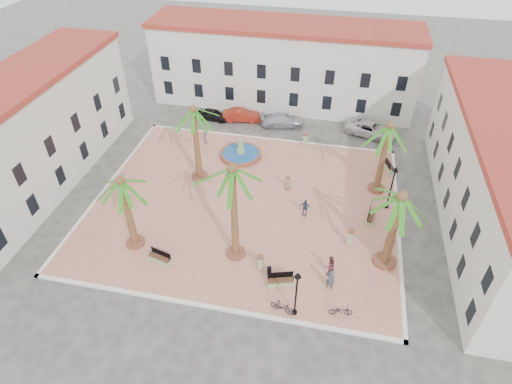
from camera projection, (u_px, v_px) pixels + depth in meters
ground at (245, 205)px, 37.49m from camera, size 120.00×120.00×0.00m
plaza at (245, 204)px, 37.45m from camera, size 26.00×22.00×0.15m
kerb_n at (268, 139)px, 45.83m from camera, size 26.30×0.30×0.16m
kerb_s at (208, 307)px, 29.06m from camera, size 26.30×0.30×0.16m
kerb_e at (398, 225)px, 35.35m from camera, size 0.30×22.30×0.16m
kerb_w at (108, 185)px, 39.54m from camera, size 0.30×22.30×0.16m
building_north at (283, 65)px, 49.74m from camera, size 30.40×7.40×9.50m
building_east at (502, 179)px, 32.96m from camera, size 7.40×26.40×9.00m
building_west at (33, 132)px, 37.41m from camera, size 6.40×24.40×10.00m
fountain at (241, 154)px, 42.98m from camera, size 4.14×4.14×2.14m
palm_nw at (194, 117)px, 36.48m from camera, size 4.86×4.86×7.47m
palm_sw at (122, 189)px, 30.24m from camera, size 4.82×4.82×6.51m
palm_s at (233, 179)px, 28.26m from camera, size 4.85×4.85×8.35m
palm_e at (400, 206)px, 28.63m from camera, size 5.63×5.63×6.79m
palm_ne at (388, 134)px, 35.34m from camera, size 4.87×4.87×6.94m
bench_s at (160, 259)px, 32.00m from camera, size 1.93×1.01×0.97m
bench_se at (281, 281)px, 30.30m from camera, size 2.01×1.13×1.02m
bench_e at (371, 217)px, 35.59m from camera, size 0.83×1.86×0.95m
bench_ne at (388, 166)px, 41.34m from camera, size 1.25×2.10×1.06m
lamppost_s at (297, 286)px, 26.84m from camera, size 0.45×0.45×4.10m
lamppost_e at (393, 180)px, 35.21m from camera, size 0.46×0.46×4.27m
bollard_se at (261, 262)px, 31.17m from camera, size 0.50×0.50×1.33m
bollard_n at (306, 139)px, 44.20m from camera, size 0.61×0.61×1.46m
bollard_e at (350, 237)px, 33.13m from camera, size 0.52×0.52×1.42m
litter_bin at (269, 270)px, 31.05m from camera, size 0.33×0.33×0.64m
cyclist_a at (330, 279)px, 29.70m from camera, size 0.72×0.57×1.73m
bicycle_a at (341, 311)px, 28.23m from camera, size 1.65×0.80×0.83m
cyclist_b at (330, 265)px, 30.76m from camera, size 1.02×1.01×1.66m
bicycle_b at (282, 307)px, 28.35m from camera, size 1.76×0.90×1.02m
pedestrian_fountain_a at (288, 182)px, 38.57m from camera, size 0.78×0.53×1.55m
pedestrian_fountain_b at (305, 208)px, 35.75m from camera, size 0.98×0.51×1.60m
pedestrian_north at (206, 137)px, 44.48m from camera, size 0.95×1.16×1.56m
pedestrian_east at (393, 235)px, 33.26m from camera, size 0.58×1.47×1.54m
car_black at (213, 115)px, 48.93m from camera, size 3.77×1.80×1.24m
car_red at (242, 115)px, 48.65m from camera, size 4.42×2.12×1.40m
car_silver at (283, 120)px, 47.72m from camera, size 5.20×3.00×1.42m
car_white at (371, 129)px, 46.14m from camera, size 5.96×4.06×1.52m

